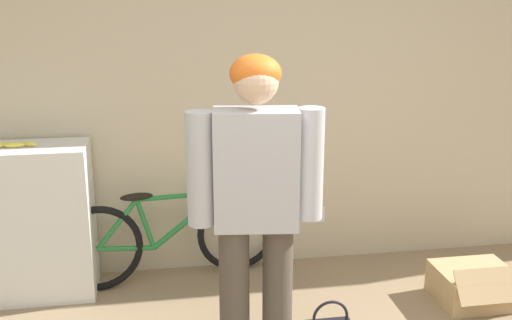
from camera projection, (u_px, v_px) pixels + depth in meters
name	position (u px, v px, depth m)	size (l,w,h in m)	color
wall_back	(246.00, 90.00, 4.17)	(8.00, 0.07, 2.60)	beige
side_shelf	(21.00, 223.00, 3.90)	(0.91, 0.41, 1.02)	white
person	(256.00, 195.00, 3.02)	(0.69, 0.27, 1.68)	#4C4238
bicycle	(170.00, 236.00, 4.15)	(1.58, 0.46, 0.68)	black
banana	(14.00, 145.00, 3.75)	(0.29, 0.08, 0.04)	#EAD64C
cardboard_box	(474.00, 285.00, 3.92)	(0.49, 0.48, 0.30)	tan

